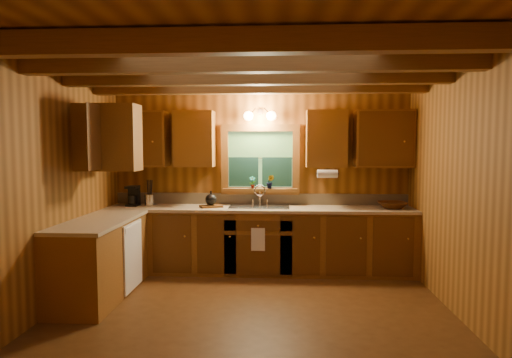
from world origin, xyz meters
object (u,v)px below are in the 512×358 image
at_px(cutting_board, 211,206).
at_px(wicker_basket, 392,205).
at_px(coffee_maker, 133,196).
at_px(sink, 259,210).

xyz_separation_m(cutting_board, wicker_basket, (2.47, 0.02, 0.03)).
bearing_deg(coffee_maker, cutting_board, -4.29).
height_order(sink, coffee_maker, sink).
bearing_deg(sink, cutting_board, -176.29).
height_order(coffee_maker, cutting_board, coffee_maker).
xyz_separation_m(sink, cutting_board, (-0.66, -0.04, 0.06)).
distance_m(cutting_board, wicker_basket, 2.47).
xyz_separation_m(coffee_maker, wicker_basket, (3.59, -0.07, -0.09)).
bearing_deg(cutting_board, coffee_maker, 151.64).
xyz_separation_m(coffee_maker, cutting_board, (1.12, -0.09, -0.13)).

